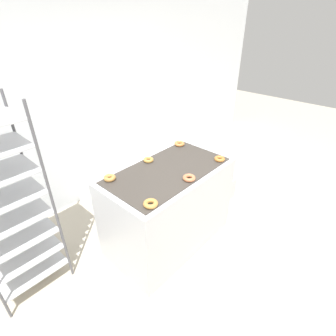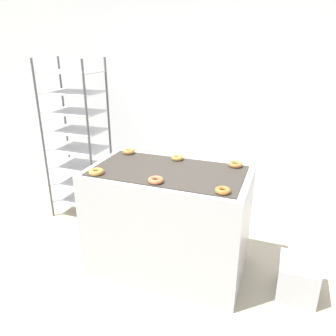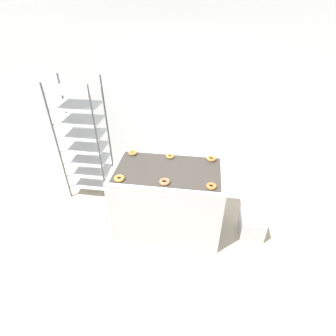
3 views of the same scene
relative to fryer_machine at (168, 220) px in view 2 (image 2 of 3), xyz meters
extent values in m
plane|color=#B2A893|center=(0.00, -0.64, -0.49)|extent=(14.00, 14.00, 0.00)
cube|color=silver|center=(0.00, 1.49, 0.91)|extent=(8.00, 0.05, 2.80)
cube|color=#B7BABF|center=(0.00, 0.00, 0.00)|extent=(1.38, 0.78, 0.97)
cube|color=#38332D|center=(0.00, 0.00, 0.48)|extent=(1.27, 0.68, 0.01)
cube|color=#262628|center=(0.38, -0.35, 0.19)|extent=(0.12, 0.07, 0.10)
cylinder|color=#4C4C51|center=(-1.65, 0.41, 0.43)|extent=(0.02, 0.02, 1.84)
cylinder|color=#4C4C51|center=(-1.04, 0.41, 0.43)|extent=(0.02, 0.02, 1.84)
cylinder|color=#4C4C51|center=(-1.65, 0.83, 0.43)|extent=(0.02, 0.02, 1.84)
cylinder|color=#4C4C51|center=(-1.04, 0.83, 0.43)|extent=(0.02, 0.02, 1.84)
cube|color=#B7BABF|center=(-1.35, 0.62, -0.30)|extent=(0.61, 0.43, 0.01)
cube|color=#B7BABF|center=(-1.35, 0.62, -0.09)|extent=(0.61, 0.43, 0.01)
cube|color=#B7BABF|center=(-1.35, 0.62, 0.13)|extent=(0.61, 0.43, 0.01)
cube|color=#B7BABF|center=(-1.35, 0.62, 0.34)|extent=(0.61, 0.43, 0.01)
cube|color=#B7BABF|center=(-1.35, 0.62, 0.56)|extent=(0.61, 0.43, 0.01)
cube|color=#B7BABF|center=(-1.35, 0.62, 0.78)|extent=(0.61, 0.43, 0.01)
cube|color=#B7BABF|center=(-1.35, 0.62, 0.99)|extent=(0.61, 0.43, 0.01)
cube|color=#B7BABF|center=(-1.35, 0.62, 1.21)|extent=(0.61, 0.43, 0.01)
cube|color=#B7BABF|center=(1.15, 0.02, -0.33)|extent=(0.31, 0.35, 0.31)
torus|color=#B17E3C|center=(-0.53, -0.29, 0.51)|extent=(0.13, 0.13, 0.04)
torus|color=#BA6A44|center=(0.00, -0.27, 0.51)|extent=(0.12, 0.12, 0.04)
torus|color=#B56D2F|center=(0.53, -0.28, 0.51)|extent=(0.11, 0.11, 0.04)
torus|color=#AE793B|center=(-0.52, 0.29, 0.51)|extent=(0.12, 0.12, 0.04)
torus|color=#AE7E3A|center=(-0.01, 0.28, 0.51)|extent=(0.11, 0.11, 0.04)
torus|color=#B16F38|center=(0.52, 0.29, 0.51)|extent=(0.12, 0.12, 0.04)
camera|label=1|loc=(-1.70, -1.55, 1.86)|focal=28.00mm
camera|label=2|loc=(0.90, -2.43, 1.51)|focal=35.00mm
camera|label=3|loc=(0.37, -2.59, 2.32)|focal=28.00mm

